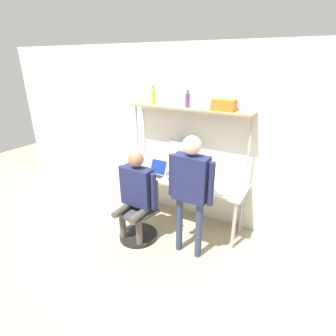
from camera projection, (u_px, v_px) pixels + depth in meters
The scene contains 13 objects.
ground_plane at pixel (171, 231), 4.06m from camera, with size 12.00×12.00×0.00m, color tan.
wall_back at pixel (192, 136), 4.10m from camera, with size 8.00×0.06×2.70m.
desk at pixel (181, 182), 4.07m from camera, with size 2.00×0.64×0.78m.
shelf_unit at pixel (187, 124), 3.85m from camera, with size 1.90×0.30×1.83m.
monitor at pixel (182, 156), 4.08m from camera, with size 0.47×0.19×0.53m.
laptop at pixel (157, 171), 4.11m from camera, with size 0.30×0.25×0.24m.
cell_phone at pixel (172, 178), 4.00m from camera, with size 0.07×0.15×0.01m.
office_chair at pixel (140, 220), 3.85m from camera, with size 0.56×0.56×0.92m.
person_seated at pixel (136, 190), 3.62m from camera, with size 0.61×0.47×1.34m.
person_standing at pixel (191, 183), 3.21m from camera, with size 0.60×0.22×1.66m.
bottle_purple at pixel (187, 100), 3.73m from camera, with size 0.07×0.07×0.24m.
bottle_amber at pixel (153, 97), 3.99m from camera, with size 0.07×0.07×0.26m.
storage_box at pixel (224, 105), 3.49m from camera, with size 0.31×0.19×0.15m.
Camera 1 is at (1.64, -2.96, 2.46)m, focal length 28.00 mm.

